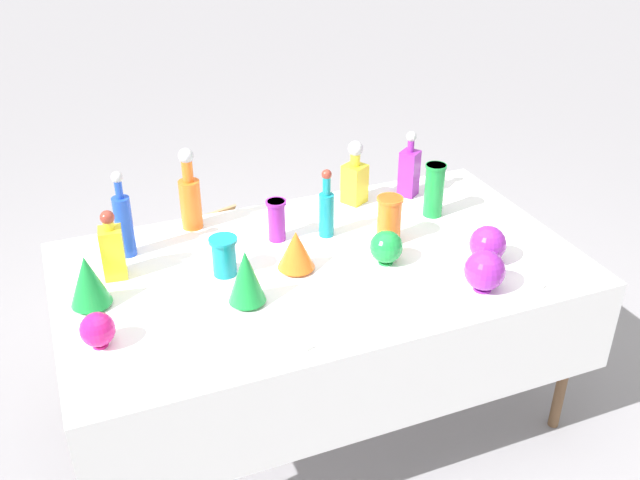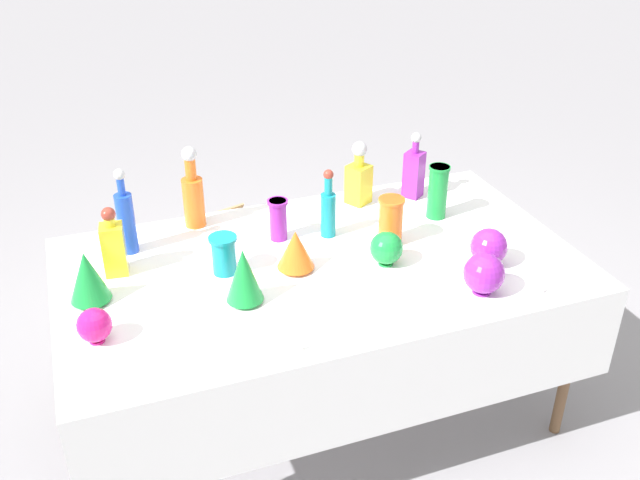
{
  "view_description": "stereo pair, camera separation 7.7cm",
  "coord_description": "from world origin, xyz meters",
  "views": [
    {
      "loc": [
        -0.88,
        -2.18,
        2.2
      ],
      "look_at": [
        0.0,
        0.0,
        0.86
      ],
      "focal_mm": 40.0,
      "sensor_mm": 36.0,
      "label": 1
    },
    {
      "loc": [
        -0.81,
        -2.21,
        2.2
      ],
      "look_at": [
        0.0,
        0.0,
        0.86
      ],
      "focal_mm": 40.0,
      "sensor_mm": 36.0,
      "label": 2
    }
  ],
  "objects": [
    {
      "name": "display_table",
      "position": [
        0.0,
        -0.04,
        0.7
      ],
      "size": [
        1.99,
        1.12,
        0.76
      ],
      "color": "white",
      "rests_on": "ground"
    },
    {
      "name": "cardboard_box_behind_left",
      "position": [
        -0.14,
        1.27,
        0.13
      ],
      "size": [
        0.52,
        0.48,
        0.34
      ],
      "color": "tan",
      "rests_on": "ground"
    },
    {
      "name": "price_tag_left",
      "position": [
        0.65,
        -0.47,
        0.78
      ],
      "size": [
        0.06,
        0.02,
        0.03
      ],
      "primitive_type": "cube",
      "rotation": [
        -0.21,
        0.0,
        -0.09
      ],
      "color": "white",
      "rests_on": "display_table"
    },
    {
      "name": "round_bowl_2",
      "position": [
        0.48,
        -0.39,
        0.84
      ],
      "size": [
        0.15,
        0.15,
        0.16
      ],
      "color": "purple",
      "rests_on": "display_table"
    },
    {
      "name": "tall_bottle_1",
      "position": [
        0.11,
        0.19,
        0.88
      ],
      "size": [
        0.06,
        0.06,
        0.29
      ],
      "color": "teal",
      "rests_on": "display_table"
    },
    {
      "name": "fluted_vase_0",
      "position": [
        -0.1,
        -0.01,
        0.85
      ],
      "size": [
        0.14,
        0.14,
        0.16
      ],
      "color": "orange",
      "rests_on": "display_table"
    },
    {
      "name": "round_bowl_0",
      "position": [
        0.23,
        -0.1,
        0.83
      ],
      "size": [
        0.13,
        0.13,
        0.14
      ],
      "color": "#198C38",
      "rests_on": "display_table"
    },
    {
      "name": "slender_vase_2",
      "position": [
        0.32,
        0.05,
        0.87
      ],
      "size": [
        0.11,
        0.11,
        0.2
      ],
      "color": "orange",
      "rests_on": "display_table"
    },
    {
      "name": "tall_bottle_0",
      "position": [
        -0.39,
        0.47,
        0.9
      ],
      "size": [
        0.09,
        0.09,
        0.35
      ],
      "color": "orange",
      "rests_on": "display_table"
    },
    {
      "name": "cardboard_box_behind_right",
      "position": [
        -0.18,
        0.97,
        0.19
      ],
      "size": [
        0.47,
        0.36,
        0.45
      ],
      "color": "tan",
      "rests_on": "ground"
    },
    {
      "name": "round_bowl_1",
      "position": [
        0.6,
        -0.23,
        0.84
      ],
      "size": [
        0.14,
        0.14,
        0.15
      ],
      "color": "purple",
      "rests_on": "display_table"
    },
    {
      "name": "tall_bottle_2",
      "position": [
        -0.68,
        0.34,
        0.9
      ],
      "size": [
        0.07,
        0.07,
        0.35
      ],
      "color": "blue",
      "rests_on": "display_table"
    },
    {
      "name": "fluted_vase_2",
      "position": [
        -0.34,
        -0.16,
        0.87
      ],
      "size": [
        0.13,
        0.13,
        0.21
      ],
      "color": "#198C38",
      "rests_on": "display_table"
    },
    {
      "name": "slender_vase_1",
      "position": [
        0.6,
        0.19,
        0.88
      ],
      "size": [
        0.09,
        0.09,
        0.24
      ],
      "color": "#198C38",
      "rests_on": "display_table"
    },
    {
      "name": "slender_vase_0",
      "position": [
        -0.36,
        0.06,
        0.84
      ],
      "size": [
        0.11,
        0.11,
        0.15
      ],
      "color": "teal",
      "rests_on": "display_table"
    },
    {
      "name": "square_decanter_1",
      "position": [
        -0.74,
        0.19,
        0.88
      ],
      "size": [
        0.09,
        0.09,
        0.27
      ],
      "color": "yellow",
      "rests_on": "display_table"
    },
    {
      "name": "round_bowl_3",
      "position": [
        -0.85,
        -0.21,
        0.82
      ],
      "size": [
        0.11,
        0.11,
        0.12
      ],
      "color": "#C61972",
      "rests_on": "display_table"
    },
    {
      "name": "slender_vase_3",
      "position": [
        -0.09,
        0.23,
        0.85
      ],
      "size": [
        0.08,
        0.08,
        0.17
      ],
      "color": "purple",
      "rests_on": "display_table"
    },
    {
      "name": "fluted_vase_1",
      "position": [
        -0.85,
        0.03,
        0.86
      ],
      "size": [
        0.14,
        0.14,
        0.2
      ],
      "color": "#198C38",
      "rests_on": "display_table"
    },
    {
      "name": "ground_plane",
      "position": [
        0.0,
        0.0,
        0.0
      ],
      "size": [
        40.0,
        40.0,
        0.0
      ],
      "primitive_type": "plane",
      "color": "gray"
    },
    {
      "name": "price_tag_center",
      "position": [
        -0.27,
        -0.49,
        0.78
      ],
      "size": [
        0.05,
        0.02,
        0.04
      ],
      "primitive_type": "cube",
      "rotation": [
        -0.21,
        0.0,
        0.04
      ],
      "color": "white",
      "rests_on": "display_table"
    },
    {
      "name": "square_decanter_2",
      "position": [
        0.6,
        0.4,
        0.88
      ],
      "size": [
        0.11,
        0.11,
        0.31
      ],
      "color": "purple",
      "rests_on": "display_table"
    },
    {
      "name": "square_decanter_0",
      "position": [
        0.34,
        0.43,
        0.88
      ],
      "size": [
        0.12,
        0.12,
        0.29
      ],
      "color": "yellow",
      "rests_on": "display_table"
    }
  ]
}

